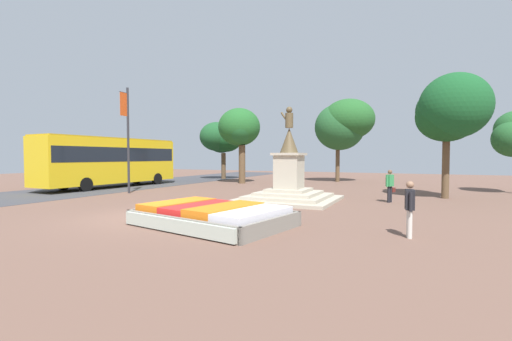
# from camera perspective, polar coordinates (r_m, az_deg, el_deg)

# --- Properties ---
(ground_plane) EXTENTS (78.97, 78.97, 0.00)m
(ground_plane) POSITION_cam_1_polar(r_m,az_deg,el_deg) (13.30, -18.20, -7.41)
(ground_plane) COLOR brown
(flower_planter) EXTENTS (5.33, 4.07, 0.68)m
(flower_planter) POSITION_cam_1_polar(r_m,az_deg,el_deg) (11.27, -7.41, -7.48)
(flower_planter) COLOR #38281C
(flower_planter) RESTS_ON ground_plane
(statue_monument) EXTENTS (4.61, 4.61, 4.71)m
(statue_monument) POSITION_cam_1_polar(r_m,az_deg,el_deg) (17.22, 5.52, -2.24)
(statue_monument) COLOR #B0A691
(statue_monument) RESTS_ON ground_plane
(banner_pole) EXTENTS (0.14, 0.76, 6.36)m
(banner_pole) POSITION_cam_1_polar(r_m,az_deg,el_deg) (22.08, -20.60, 5.30)
(banner_pole) COLOR #2D2D33
(banner_pole) RESTS_ON ground_plane
(city_bus) EXTENTS (2.88, 10.69, 3.56)m
(city_bus) POSITION_cam_1_polar(r_m,az_deg,el_deg) (26.96, -23.02, 1.75)
(city_bus) COLOR gold
(city_bus) RESTS_ON ground_plane
(pedestrian_with_handbag) EXTENTS (0.43, 0.68, 1.59)m
(pedestrian_with_handbag) POSITION_cam_1_polar(r_m,az_deg,el_deg) (17.78, 21.43, -2.15)
(pedestrian_with_handbag) COLOR black
(pedestrian_with_handbag) RESTS_ON ground_plane
(pedestrian_near_planter) EXTENTS (0.27, 0.57, 1.56)m
(pedestrian_near_planter) POSITION_cam_1_polar(r_m,az_deg,el_deg) (10.27, 24.23, -5.34)
(pedestrian_near_planter) COLOR beige
(pedestrian_near_planter) RESTS_ON ground_plane
(park_tree_far_left) EXTENTS (3.55, 4.07, 6.47)m
(park_tree_far_left) POSITION_cam_1_polar(r_m,az_deg,el_deg) (20.69, 29.53, 8.72)
(park_tree_far_left) COLOR brown
(park_tree_far_left) RESTS_ON ground_plane
(park_tree_behind_statue) EXTENTS (3.56, 3.58, 6.27)m
(park_tree_behind_statue) POSITION_cam_1_polar(r_m,az_deg,el_deg) (28.86, -2.82, 7.16)
(park_tree_behind_statue) COLOR brown
(park_tree_behind_statue) RESTS_ON ground_plane
(park_tree_street_side) EXTENTS (5.17, 4.34, 7.24)m
(park_tree_street_side) POSITION_cam_1_polar(r_m,az_deg,el_deg) (31.21, 14.41, 7.59)
(park_tree_street_side) COLOR brown
(park_tree_street_side) RESTS_ON ground_plane
(park_tree_mid_canopy) EXTENTS (4.06, 3.80, 5.64)m
(park_tree_mid_canopy) POSITION_cam_1_polar(r_m,az_deg,el_deg) (34.21, -5.85, 5.29)
(park_tree_mid_canopy) COLOR brown
(park_tree_mid_canopy) RESTS_ON ground_plane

